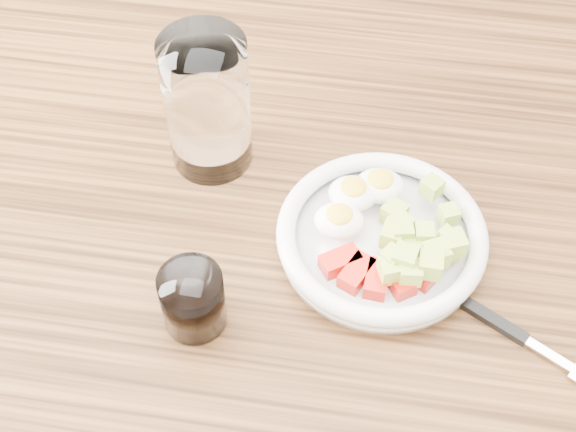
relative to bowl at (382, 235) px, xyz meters
name	(u,v)px	position (x,y,z in m)	size (l,w,h in m)	color
dining_table	(295,294)	(-0.09, -0.01, -0.12)	(1.50, 0.90, 0.77)	brown
bowl	(382,235)	(0.00, 0.00, 0.00)	(0.21, 0.21, 0.05)	white
fork	(509,330)	(0.13, -0.08, -0.02)	(0.16, 0.10, 0.01)	black
water_glass	(207,104)	(-0.20, 0.10, 0.06)	(0.09, 0.09, 0.16)	white
coffee_glass	(193,300)	(-0.17, -0.11, 0.01)	(0.06, 0.06, 0.07)	white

